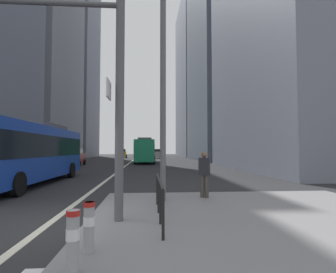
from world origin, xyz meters
TOP-DOWN VIEW (x-y plane):
  - ground_plane at (0.00, 20.00)m, footprint 160.00×160.00m
  - median_island at (5.50, -1.00)m, footprint 9.00×10.00m
  - lane_centre_line at (0.00, 30.00)m, footprint 0.20×80.00m
  - office_tower_left_mid at (-16.00, 39.22)m, footprint 10.89×18.39m
  - office_tower_left_far at (-16.00, 60.27)m, footprint 10.33×16.33m
  - office_tower_right_mid at (17.00, 40.21)m, footprint 12.12×19.43m
  - office_tower_right_far at (17.00, 64.55)m, footprint 11.66×23.06m
  - city_bus_blue_oncoming at (-3.84, 8.00)m, footprint 2.80×11.32m
  - city_bus_red_receding at (2.17, 31.25)m, footprint 2.85×11.80m
  - car_oncoming_mid at (-6.09, 25.34)m, footprint 2.20×4.42m
  - car_receding_near at (2.25, 53.80)m, footprint 2.11×4.43m
  - car_receding_far at (4.34, 50.15)m, footprint 2.20×4.13m
  - car_oncoming_far at (-3.24, 54.41)m, footprint 2.21×4.53m
  - traffic_signal_gantry at (0.03, -0.17)m, footprint 5.40×0.65m
  - street_lamp_post at (3.02, 2.29)m, footprint 5.50×0.32m
  - bollard_left at (1.45, -2.96)m, footprint 0.20×0.20m
  - bollard_right at (1.51, -2.19)m, footprint 0.20×0.20m
  - pedestrian_railing at (2.80, 0.01)m, footprint 0.06×3.37m
  - pedestrian_waiting at (4.56, 2.77)m, footprint 0.44×0.37m

SIDE VIEW (x-z plane):
  - ground_plane at x=0.00m, z-range 0.00..0.00m
  - lane_centre_line at x=0.00m, z-range 0.00..0.01m
  - median_island at x=5.50m, z-range 0.00..0.15m
  - bollard_right at x=1.51m, z-range 0.20..1.05m
  - bollard_left at x=1.45m, z-range 0.20..1.09m
  - pedestrian_railing at x=2.80m, z-range 0.36..1.34m
  - car_receding_far at x=4.34m, z-range 0.02..1.96m
  - car_oncoming_mid at x=-6.09m, z-range 0.02..1.96m
  - car_receding_near at x=2.25m, z-range 0.02..1.96m
  - car_oncoming_far at x=-3.24m, z-range 0.02..1.96m
  - pedestrian_waiting at x=4.56m, z-range 0.24..1.90m
  - city_bus_blue_oncoming at x=-3.84m, z-range 0.14..3.54m
  - city_bus_red_receding at x=2.17m, z-range 0.14..3.54m
  - traffic_signal_gantry at x=0.03m, z-range 1.07..7.07m
  - street_lamp_post at x=3.02m, z-range 1.28..9.28m
  - office_tower_right_mid at x=17.00m, z-range 0.00..35.37m
  - office_tower_right_far at x=17.00m, z-range 0.00..41.77m
  - office_tower_left_mid at x=-16.00m, z-range 0.00..45.60m
  - office_tower_left_far at x=-16.00m, z-range 0.00..51.31m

